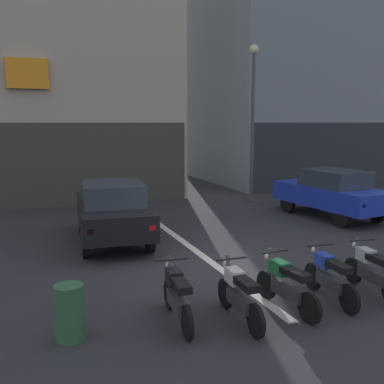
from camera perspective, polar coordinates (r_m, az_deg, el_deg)
name	(u,v)px	position (r m, az deg, el deg)	size (l,w,h in m)	color
ground_plane	(217,267)	(10.03, 3.32, -9.67)	(120.00, 120.00, 0.00)	#2B2B30
lane_centre_line	(147,215)	(15.50, -5.90, -2.96)	(0.20, 18.00, 0.01)	silver
building_mid_block	(69,23)	(22.17, -15.65, 20.35)	(8.29, 8.79, 15.39)	#B2A893
building_far_right	(281,58)	(25.77, 11.50, 16.74)	(8.41, 8.53, 13.51)	gray
car_black_crossing_near	(113,210)	(12.04, -10.28, -2.27)	(2.11, 4.24, 1.64)	black
car_blue_parked_kerbside	(332,192)	(15.60, 17.71, 0.02)	(2.16, 4.26, 1.64)	black
street_lamp	(253,107)	(17.83, 7.91, 10.88)	(0.36, 0.36, 6.19)	#47474C
motorcycle_black_row_leftmost	(177,295)	(7.27, -1.96, -13.27)	(0.55, 1.67, 0.98)	black
motorcycle_white_row_left_mid	(239,294)	(7.35, 6.15, -13.06)	(0.55, 1.67, 0.98)	black
motorcycle_green_row_centre	(286,284)	(7.89, 12.15, -11.66)	(0.55, 1.67, 0.98)	black
motorcycle_blue_row_right_mid	(330,276)	(8.47, 17.47, -10.40)	(0.55, 1.67, 0.98)	black
motorcycle_silver_row_rightmost	(372,270)	(9.07, 22.30, -9.36)	(0.55, 1.67, 0.98)	black
trash_bin	(70,313)	(6.99, -15.62, -14.84)	(0.44, 0.44, 0.85)	#2D5938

